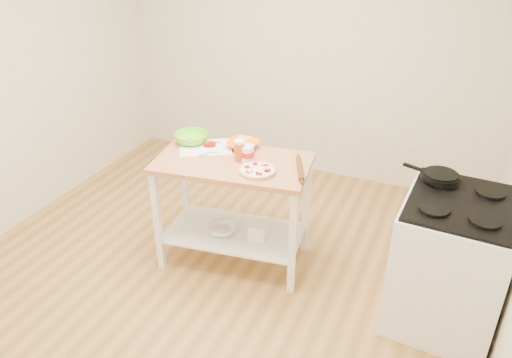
{
  "coord_description": "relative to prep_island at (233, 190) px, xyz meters",
  "views": [
    {
      "loc": [
        1.55,
        -2.5,
        2.56
      ],
      "look_at": [
        0.23,
        0.48,
        0.78
      ],
      "focal_mm": 35.0,
      "sensor_mm": 36.0,
      "label": 1
    }
  ],
  "objects": [
    {
      "name": "orange_bowl",
      "position": [
        -0.02,
        0.23,
        0.28
      ],
      "size": [
        0.25,
        0.25,
        0.06
      ],
      "primitive_type": "imported",
      "rotation": [
        0.0,
        0.0,
        -0.06
      ],
      "color": "orange",
      "rests_on": "prep_island"
    },
    {
      "name": "prep_island",
      "position": [
        0.0,
        0.0,
        0.0
      ],
      "size": [
        1.23,
        0.78,
        0.9
      ],
      "rotation": [
        0.0,
        0.0,
        0.14
      ],
      "color": "#B9784C",
      "rests_on": "ground"
    },
    {
      "name": "shelf_bin",
      "position": [
        0.2,
        0.0,
        -0.32
      ],
      "size": [
        0.15,
        0.15,
        0.13
      ],
      "primitive_type": "cube",
      "rotation": [
        0.0,
        0.0,
        0.14
      ],
      "color": "white",
      "rests_on": "prep_island"
    },
    {
      "name": "room_shell",
      "position": [
        -0.04,
        -0.47,
        0.7
      ],
      "size": [
        4.04,
        4.54,
        2.74
      ],
      "color": "#A9783E",
      "rests_on": "ground"
    },
    {
      "name": "spatula",
      "position": [
        -0.22,
        0.01,
        0.27
      ],
      "size": [
        0.12,
        0.12,
        0.01
      ],
      "rotation": [
        0.0,
        0.0,
        0.59
      ],
      "color": "#4DC5AE",
      "rests_on": "cutting_board"
    },
    {
      "name": "pizza",
      "position": [
        0.24,
        -0.09,
        0.27
      ],
      "size": [
        0.27,
        0.27,
        0.04
      ],
      "rotation": [
        0.0,
        0.0,
        -0.21
      ],
      "color": "#E9A863",
      "rests_on": "prep_island"
    },
    {
      "name": "shelf_glass_bowl",
      "position": [
        -0.08,
        -0.05,
        -0.35
      ],
      "size": [
        0.25,
        0.25,
        0.07
      ],
      "primitive_type": "imported",
      "rotation": [
        0.0,
        0.0,
        -0.07
      ],
      "color": "silver",
      "rests_on": "prep_island"
    },
    {
      "name": "beer_pint",
      "position": [
        0.04,
        0.03,
        0.33
      ],
      "size": [
        0.08,
        0.08,
        0.16
      ],
      "color": "#AA4A12",
      "rests_on": "prep_island"
    },
    {
      "name": "knife",
      "position": [
        -0.38,
        0.18,
        0.27
      ],
      "size": [
        0.27,
        0.08,
        0.01
      ],
      "rotation": [
        0.0,
        0.0,
        0.18
      ],
      "color": "silver",
      "rests_on": "cutting_board"
    },
    {
      "name": "skillet",
      "position": [
        1.44,
        0.22,
        0.33
      ],
      "size": [
        0.39,
        0.25,
        0.03
      ],
      "rotation": [
        0.0,
        0.0,
        -0.33
      ],
      "color": "black",
      "rests_on": "gas_stove"
    },
    {
      "name": "green_bowl",
      "position": [
        -0.44,
        0.15,
        0.29
      ],
      "size": [
        0.28,
        0.28,
        0.08
      ],
      "primitive_type": "imported",
      "rotation": [
        0.0,
        0.0,
        -0.03
      ],
      "color": "#68D919",
      "rests_on": "prep_island"
    },
    {
      "name": "rolling_pin",
      "position": [
        0.52,
        0.04,
        0.27
      ],
      "size": [
        0.17,
        0.33,
        0.04
      ],
      "primitive_type": "cylinder",
      "rotation": [
        1.57,
        0.0,
        0.41
      ],
      "color": "#572E13",
      "rests_on": "prep_island"
    },
    {
      "name": "yogurt_tub",
      "position": [
        0.1,
        0.04,
        0.31
      ],
      "size": [
        0.1,
        0.1,
        0.21
      ],
      "color": "white",
      "rests_on": "prep_island"
    },
    {
      "name": "cutting_board",
      "position": [
        -0.29,
        0.11,
        0.26
      ],
      "size": [
        0.5,
        0.46,
        0.04
      ],
      "rotation": [
        0.0,
        0.0,
        0.54
      ],
      "color": "white",
      "rests_on": "prep_island"
    },
    {
      "name": "gas_stove",
      "position": [
        1.61,
        -0.0,
        -0.17
      ],
      "size": [
        0.71,
        0.82,
        1.11
      ],
      "rotation": [
        0.0,
        0.0,
        -0.05
      ],
      "color": "white",
      "rests_on": "ground"
    }
  ]
}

